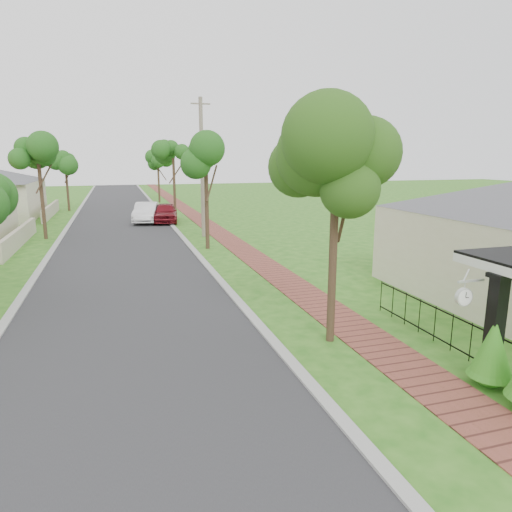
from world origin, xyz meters
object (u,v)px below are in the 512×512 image
parked_car_red (165,213)px  near_tree (336,170)px  parked_car_white (146,213)px  porch_post (494,335)px  utility_pole (202,168)px  station_clock (464,296)px

parked_car_red → near_tree: bearing=-78.2°
parked_car_white → porch_post: bearing=-67.7°
utility_pole → station_clock: 20.83m
parked_car_white → near_tree: near_tree is taller
porch_post → parked_car_red: porch_post is taller
parked_car_white → near_tree: bearing=-71.5°
parked_car_white → near_tree: (3.20, -25.47, 3.87)m
parked_car_red → utility_pole: size_ratio=0.52×
porch_post → utility_pole: 21.39m
porch_post → utility_pole: size_ratio=0.30×
parked_car_white → near_tree: size_ratio=0.80×
utility_pole → station_clock: bearing=-84.5°
parked_car_red → near_tree: near_tree is taller
porch_post → parked_car_red: size_ratio=0.57×
station_clock → utility_pole: bearing=95.5°
near_tree → station_clock: size_ratio=8.24×
porch_post → parked_car_white: porch_post is taller
parked_car_red → utility_pole: bearing=-69.6°
near_tree → parked_car_white: bearing=97.2°
near_tree → utility_pole: utility_pole is taller
porch_post → station_clock: size_ratio=3.58×
porch_post → station_clock: (-0.53, 0.40, 0.83)m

